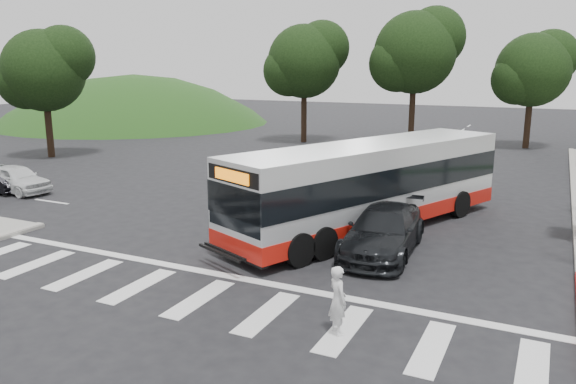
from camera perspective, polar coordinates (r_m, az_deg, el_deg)
The scene contains 12 objects.
ground at distance 19.07m, azimuth -0.44°, elevation -5.37°, with size 140.00×140.00×0.00m, color black.
curb_east at distance 24.98m, azimuth 27.25°, elevation -2.24°, with size 0.30×40.00×0.15m, color #9E9991.
hillside_nw at distance 61.44m, azimuth -15.19°, elevation 6.81°, with size 44.00×44.00×10.00m, color #1C4014.
crosswalk_ladder at distance 15.03m, azimuth -9.01°, elevation -10.65°, with size 18.00×2.60×0.01m, color silver.
tree_north_a at distance 43.49m, azimuth 12.89°, elevation 13.78°, with size 6.60×6.15×10.17m.
tree_north_b at distance 44.36m, azimuth 23.71°, elevation 11.38°, with size 5.72×5.33×8.43m.
tree_north_c at distance 44.13m, azimuth 1.79°, elevation 13.24°, with size 6.16×5.74×9.30m.
tree_west_a at distance 39.85m, azimuth -23.45°, elevation 11.36°, with size 5.72×5.33×8.43m.
transit_bus at distance 20.72m, azimuth 8.44°, elevation 0.53°, with size 2.67×12.32×3.18m, color silver, non-canonical shape.
pedestrian at distance 12.81m, azimuth 5.08°, elevation -10.90°, with size 0.59×0.39×1.61m, color silver.
dark_sedan at distance 18.33m, azimuth 9.67°, elevation -3.89°, with size 2.07×5.10×1.48m, color black.
west_car_white at distance 29.59m, azimuth -25.87°, elevation 1.22°, with size 1.56×3.88×1.32m, color silver.
Camera 1 is at (7.99, -16.26, 5.95)m, focal length 35.00 mm.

